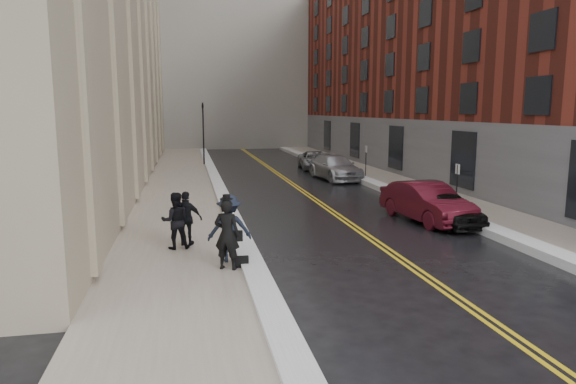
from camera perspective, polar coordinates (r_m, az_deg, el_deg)
name	(u,v)px	position (r m, az deg, el deg)	size (l,w,h in m)	color
ground	(339,281)	(14.27, 5.69, -9.83)	(160.00, 160.00, 0.00)	black
sidewalk_left	(179,192)	(29.27, -12.07, -0.02)	(4.00, 64.00, 0.15)	gray
sidewalk_right	(405,185)	(32.00, 12.87, 0.73)	(3.00, 64.00, 0.15)	gray
lane_stripe_a	(299,190)	(29.95, 1.21, 0.25)	(0.12, 64.00, 0.01)	gold
lane_stripe_b	(303,190)	(30.00, 1.66, 0.27)	(0.12, 64.00, 0.01)	gold
snow_ridge_left	(220,190)	(29.31, -7.57, 0.23)	(0.70, 60.80, 0.26)	white
snow_ridge_right	(376,185)	(31.29, 9.78, 0.78)	(0.85, 60.80, 0.30)	white
building_right	(477,50)	(42.06, 20.28, 14.56)	(14.00, 50.00, 18.00)	maroon
traffic_signal	(203,129)	(42.95, -9.40, 6.96)	(0.18, 0.15, 5.20)	black
parking_sign_near	(457,183)	(24.26, 18.25, 0.93)	(0.06, 0.35, 2.23)	black
parking_sign_far	(366,159)	(35.13, 8.65, 3.69)	(0.06, 0.35, 2.23)	black
car_black	(445,208)	(21.68, 17.00, -1.70)	(1.66, 4.12, 1.40)	black
car_maroon	(427,202)	(22.12, 15.14, -1.09)	(1.74, 4.98, 1.64)	#450C17
car_silver_near	(335,167)	(34.55, 5.26, 2.74)	(2.25, 5.53, 1.61)	#A5A6AD
car_silver_far	(315,160)	(40.44, 3.03, 3.54)	(2.31, 5.00, 1.39)	#9B9DA3
pedestrian_main	(227,234)	(14.57, -6.79, -4.70)	(0.74, 0.48, 2.02)	black
pedestrian_a	(175,221)	(17.01, -12.41, -3.12)	(0.90, 0.70, 1.85)	black
pedestrian_b	(229,228)	(15.32, -6.52, -4.04)	(1.29, 0.74, 2.00)	black
pedestrian_c	(187,218)	(17.37, -11.21, -2.90)	(1.06, 0.44, 1.81)	black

